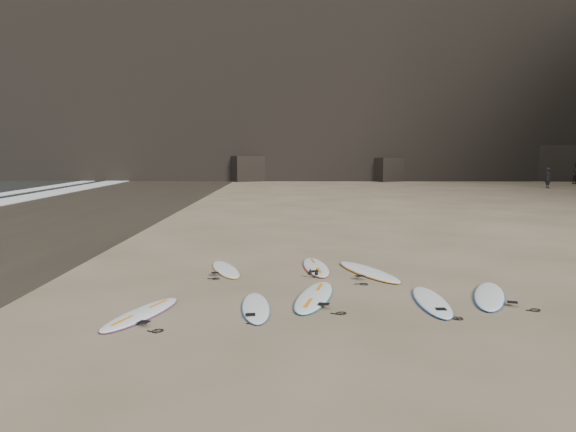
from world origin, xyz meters
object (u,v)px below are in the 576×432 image
surfboard_1 (256,307)px  person_a (548,178)px  surfboard_3 (432,301)px  surfboard_5 (226,269)px  surfboard_6 (316,267)px  surfboard_7 (368,271)px  surfboard_0 (141,313)px  surfboard_4 (489,295)px  surfboard_2 (314,296)px

surfboard_1 → person_a: (21.55, 35.01, 0.79)m
surfboard_3 → surfboard_5: 5.54m
surfboard_3 → person_a: 38.97m
surfboard_1 → surfboard_5: bearing=100.6°
surfboard_6 → surfboard_7: size_ratio=0.90×
surfboard_0 → surfboard_4: surfboard_4 is taller
surfboard_3 → surfboard_6: bearing=124.3°
surfboard_0 → surfboard_6: surfboard_6 is taller
surfboard_6 → surfboard_5: bearing=-178.8°
surfboard_0 → surfboard_5: size_ratio=1.07×
surfboard_0 → surfboard_6: 5.52m
surfboard_6 → surfboard_3: bearing=-62.2°
surfboard_2 → surfboard_3: 2.42m
surfboard_7 → surfboard_5: bearing=152.2°
surfboard_1 → surfboard_2: bearing=28.4°
surfboard_2 → surfboard_3: size_ratio=1.09×
surfboard_3 → person_a: (17.97, 34.57, 0.79)m
surfboard_4 → surfboard_0: bearing=-149.9°
surfboard_2 → surfboard_4: 3.73m
surfboard_1 → surfboard_4: size_ratio=0.88×
surfboard_2 → surfboard_5: surfboard_2 is taller
surfboard_1 → surfboard_7: bearing=45.2°
surfboard_4 → surfboard_2: bearing=-159.2°
surfboard_3 → surfboard_4: bearing=20.0°
surfboard_1 → surfboard_4: 5.00m
surfboard_3 → surfboard_4: 1.42m
surfboard_7 → surfboard_3: bearing=-95.1°
surfboard_1 → surfboard_6: (1.35, 3.81, 0.00)m
surfboard_0 → person_a: 42.66m
surfboard_1 → surfboard_2: 1.43m
surfboard_0 → surfboard_7: (4.80, 3.70, 0.01)m
surfboard_1 → surfboard_6: size_ratio=0.90×
surfboard_3 → surfboard_2: bearing=172.4°
surfboard_3 → surfboard_7: size_ratio=0.89×
surfboard_5 → surfboard_1: bearing=-92.2°
surfboard_4 → surfboard_5: surfboard_4 is taller
surfboard_5 → surfboard_3: bearing=-52.2°
surfboard_1 → surfboard_2: size_ratio=0.83×
surfboard_5 → surfboard_6: bearing=-11.5°
surfboard_0 → surfboard_7: 6.06m
surfboard_6 → surfboard_1: bearing=-115.1°
surfboard_6 → person_a: person_a is taller
surfboard_2 → surfboard_4: surfboard_2 is taller
surfboard_2 → surfboard_5: size_ratio=1.20×
surfboard_0 → surfboard_1: bearing=31.3°
surfboard_0 → surfboard_1: size_ratio=1.08×
surfboard_2 → surfboard_7: (1.48, 2.44, 0.00)m
person_a → surfboard_4: bearing=150.5°
surfboard_3 → surfboard_6: same height
surfboard_4 → surfboard_6: surfboard_4 is taller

